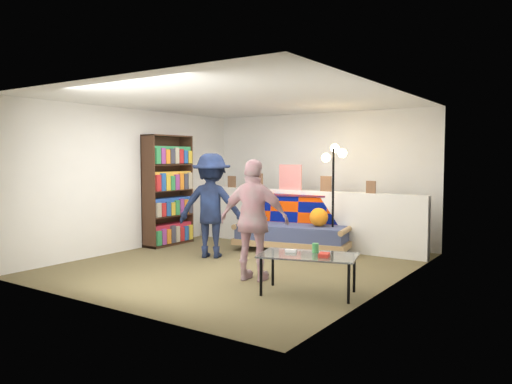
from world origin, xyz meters
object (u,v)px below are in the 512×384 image
person_left (211,206)px  person_right (254,220)px  coffee_table (309,257)px  bookshelf (168,194)px  floor_lamp (334,176)px  futon_sofa (296,228)px

person_left → person_right: bearing=123.4°
coffee_table → person_left: person_left is taller
coffee_table → person_left: bearing=155.6°
bookshelf → floor_lamp: bookshelf is taller
bookshelf → coffee_table: size_ratio=1.61×
person_right → futon_sofa: bearing=-88.2°
futon_sofa → bookshelf: size_ratio=1.04×
person_left → person_right: 1.65m
person_right → person_left: bearing=-45.3°
person_left → futon_sofa: bearing=-148.0°
futon_sofa → floor_lamp: (0.67, 0.06, 0.89)m
coffee_table → futon_sofa: bearing=122.8°
bookshelf → person_left: bookshelf is taller
futon_sofa → person_right: size_ratio=1.32×
bookshelf → coffee_table: (3.66, -1.48, -0.49)m
floor_lamp → person_left: size_ratio=1.10×
person_right → bookshelf: bearing=-39.0°
futon_sofa → person_left: person_left is taller
futon_sofa → floor_lamp: 1.11m
bookshelf → person_right: size_ratio=1.27×
futon_sofa → coffee_table: bearing=-57.2°
futon_sofa → floor_lamp: size_ratio=1.14×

